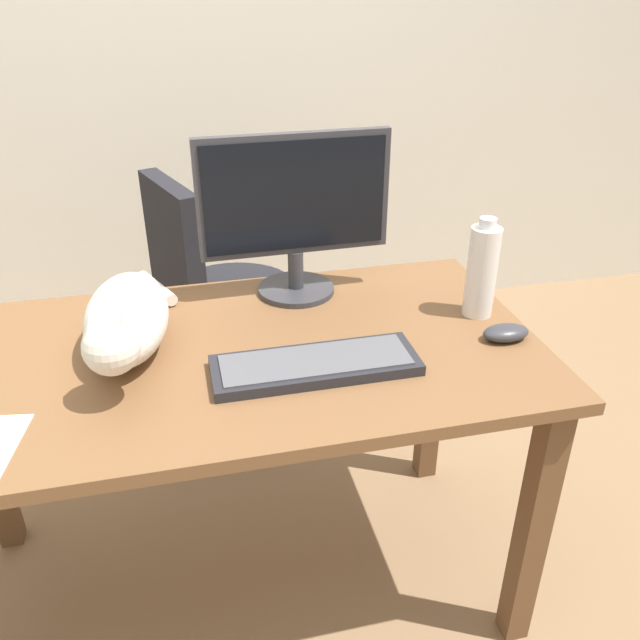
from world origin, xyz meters
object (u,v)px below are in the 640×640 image
object	(u,v)px
monitor	(295,210)
office_chair	(221,325)
cat	(126,320)
keyboard	(315,365)
spray_bottle	(482,271)
computer_mouse	(506,333)

from	to	relation	value
monitor	office_chair	bearing A→B (deg)	109.60
cat	keyboard	bearing A→B (deg)	-23.59
monitor	cat	size ratio (longest dim) A/B	0.79
monitor	spray_bottle	bearing A→B (deg)	-28.25
cat	computer_mouse	bearing A→B (deg)	-9.61
monitor	computer_mouse	size ratio (longest dim) A/B	4.37
cat	computer_mouse	world-z (taller)	cat
monitor	spray_bottle	distance (m)	0.48
cat	spray_bottle	world-z (taller)	spray_bottle
spray_bottle	computer_mouse	bearing A→B (deg)	-86.26
monitor	computer_mouse	distance (m)	0.59
office_chair	keyboard	xyz separation A→B (m)	(0.14, -0.87, 0.36)
monitor	keyboard	size ratio (longest dim) A/B	1.09
monitor	keyboard	xyz separation A→B (m)	(-0.04, -0.38, -0.21)
office_chair	spray_bottle	bearing A→B (deg)	-50.48
office_chair	monitor	xyz separation A→B (m)	(0.17, -0.49, 0.57)
cat	spray_bottle	xyz separation A→B (m)	(0.83, -0.01, 0.04)
keyboard	office_chair	bearing A→B (deg)	99.07
office_chair	cat	world-z (taller)	cat
office_chair	monitor	size ratio (longest dim) A/B	1.95
office_chair	keyboard	size ratio (longest dim) A/B	2.13
computer_mouse	monitor	bearing A→B (deg)	139.84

